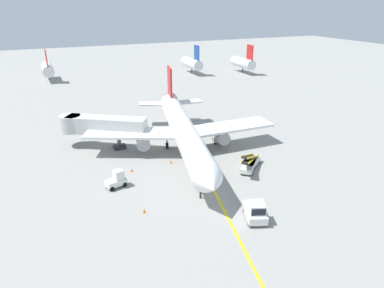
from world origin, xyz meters
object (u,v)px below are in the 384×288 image
(baggage_tug_near_wing, at_px, (117,180))
(safety_cone_wingtip_right, at_px, (228,151))
(pushback_tug, at_px, (256,211))
(safety_cone_wingtip_left, at_px, (171,162))
(jet_bridge, at_px, (98,125))
(ground_crew_marshaller, at_px, (206,181))
(belt_loader_aft_hold, at_px, (248,165))
(safety_cone_nose_left, at_px, (132,170))
(baggage_tug_by_cargo_door, at_px, (218,137))
(airliner, at_px, (183,130))
(ground_crew_wing_walker, at_px, (201,191))
(belt_loader_forward_hold, at_px, (251,161))
(safety_cone_nose_right, at_px, (193,170))
(safety_cone_tail_area, at_px, (144,211))

(baggage_tug_near_wing, bearing_deg, safety_cone_wingtip_right, 11.72)
(pushback_tug, distance_m, safety_cone_wingtip_left, 16.24)
(jet_bridge, xyz_separation_m, ground_crew_marshaller, (9.29, -17.77, -2.63))
(belt_loader_aft_hold, distance_m, safety_cone_wingtip_left, 10.50)
(safety_cone_wingtip_right, bearing_deg, safety_cone_nose_left, -178.29)
(baggage_tug_by_cargo_door, xyz_separation_m, belt_loader_aft_hold, (-1.03, -10.40, -0.15))
(airliner, relative_size, ground_crew_wing_walker, 20.60)
(belt_loader_forward_hold, relative_size, belt_loader_aft_hold, 1.04)
(safety_cone_nose_right, relative_size, safety_cone_tail_area, 1.00)
(baggage_tug_by_cargo_door, bearing_deg, safety_cone_wingtip_right, -96.21)
(pushback_tug, height_order, safety_cone_wingtip_left, pushback_tug)
(ground_crew_marshaller, xyz_separation_m, safety_cone_tail_area, (-8.33, -2.12, -0.69))
(safety_cone_tail_area, bearing_deg, safety_cone_wingtip_left, 55.52)
(safety_cone_wingtip_left, height_order, safety_cone_tail_area, same)
(safety_cone_nose_left, bearing_deg, ground_crew_marshaller, -47.48)
(safety_cone_nose_right, distance_m, safety_cone_tail_area, 10.80)
(pushback_tug, distance_m, safety_cone_nose_right, 12.52)
(ground_crew_marshaller, distance_m, safety_cone_nose_right, 4.49)
(ground_crew_marshaller, height_order, safety_cone_nose_left, ground_crew_marshaller)
(safety_cone_nose_right, bearing_deg, airliner, 77.76)
(jet_bridge, height_order, ground_crew_wing_walker, jet_bridge)
(baggage_tug_near_wing, distance_m, ground_crew_wing_walker, 10.30)
(baggage_tug_by_cargo_door, height_order, safety_cone_wingtip_right, baggage_tug_by_cargo_door)
(belt_loader_aft_hold, bearing_deg, pushback_tug, -118.84)
(airliner, xyz_separation_m, safety_cone_wingtip_right, (5.91, -3.05, -3.20))
(safety_cone_wingtip_right, relative_size, safety_cone_tail_area, 1.00)
(ground_crew_marshaller, bearing_deg, baggage_tug_by_cargo_door, 56.39)
(belt_loader_aft_hold, bearing_deg, airliner, 119.45)
(safety_cone_wingtip_left, distance_m, safety_cone_tail_area, 12.20)
(baggage_tug_near_wing, xyz_separation_m, safety_cone_nose_left, (2.61, 3.15, -0.71))
(baggage_tug_near_wing, height_order, safety_cone_wingtip_right, baggage_tug_near_wing)
(pushback_tug, xyz_separation_m, baggage_tug_near_wing, (-11.33, 12.50, -0.07))
(safety_cone_nose_left, height_order, safety_cone_wingtip_left, same)
(safety_cone_nose_left, xyz_separation_m, safety_cone_wingtip_left, (5.61, 0.27, 0.00))
(safety_cone_nose_right, bearing_deg, safety_cone_wingtip_right, 26.52)
(baggage_tug_by_cargo_door, distance_m, belt_loader_aft_hold, 10.45)
(safety_cone_nose_left, bearing_deg, baggage_tug_by_cargo_door, 16.49)
(ground_crew_marshaller, distance_m, ground_crew_wing_walker, 2.54)
(belt_loader_forward_hold, bearing_deg, baggage_tug_by_cargo_door, 90.51)
(safety_cone_nose_right, bearing_deg, safety_cone_tail_area, -142.67)
(pushback_tug, bearing_deg, safety_cone_wingtip_right, 69.72)
(baggage_tug_near_wing, bearing_deg, pushback_tug, -47.81)
(ground_crew_wing_walker, xyz_separation_m, safety_cone_nose_right, (1.89, 6.38, -0.69))
(baggage_tug_by_cargo_door, bearing_deg, safety_cone_nose_right, -135.36)
(safety_cone_nose_left, xyz_separation_m, safety_cone_tail_area, (-1.29, -9.79, 0.00))
(jet_bridge, height_order, ground_crew_marshaller, jet_bridge)
(baggage_tug_by_cargo_door, height_order, ground_crew_marshaller, baggage_tug_by_cargo_door)
(safety_cone_tail_area, bearing_deg, belt_loader_forward_hold, 16.39)
(safety_cone_nose_right, height_order, safety_cone_wingtip_left, same)
(jet_bridge, distance_m, safety_cone_nose_left, 10.87)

